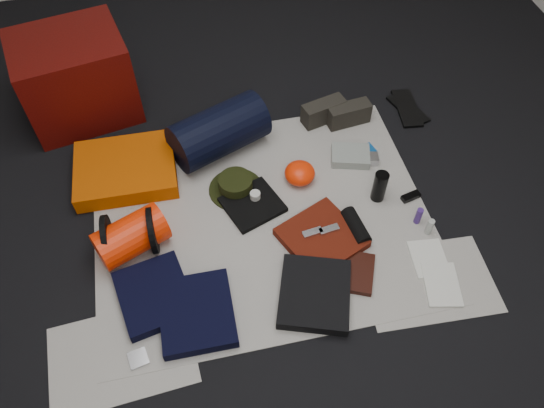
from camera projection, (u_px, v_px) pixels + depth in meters
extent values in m
cube|color=black|center=(262.00, 220.00, 2.59)|extent=(4.50, 4.50, 0.02)
cube|color=beige|center=(262.00, 218.00, 2.57)|extent=(1.60, 1.30, 0.01)
cube|color=beige|center=(122.00, 355.00, 2.16)|extent=(0.61, 0.44, 0.00)
cube|color=beige|center=(428.00, 281.00, 2.36)|extent=(0.60, 0.43, 0.00)
cube|color=#4E0905|center=(76.00, 78.00, 2.86)|extent=(0.65, 0.58, 0.47)
cube|color=#C94B02|center=(126.00, 170.00, 2.70)|extent=(0.51, 0.42, 0.09)
cylinder|color=#FA2904|center=(131.00, 236.00, 2.39)|extent=(0.36, 0.30, 0.19)
cylinder|color=black|center=(108.00, 238.00, 2.37)|extent=(0.02, 0.22, 0.22)
cylinder|color=black|center=(153.00, 230.00, 2.40)|extent=(0.02, 0.22, 0.22)
cylinder|color=black|center=(219.00, 131.00, 2.75)|extent=(0.56, 0.43, 0.26)
cylinder|color=black|center=(236.00, 189.00, 2.68)|extent=(0.35, 0.35, 0.01)
cylinder|color=black|center=(236.00, 184.00, 2.64)|extent=(0.17, 0.17, 0.07)
cube|color=#292620|center=(323.00, 111.00, 2.94)|extent=(0.26, 0.15, 0.12)
cube|color=#292620|center=(349.00, 114.00, 2.93)|extent=(0.25, 0.12, 0.12)
cube|color=black|center=(408.00, 109.00, 3.04)|extent=(0.18, 0.30, 0.02)
cube|color=black|center=(407.00, 108.00, 3.05)|extent=(0.15, 0.32, 0.02)
cube|color=black|center=(154.00, 295.00, 2.29)|extent=(0.35, 0.39, 0.05)
cube|color=black|center=(197.00, 313.00, 2.24)|extent=(0.31, 0.36, 0.05)
cube|color=black|center=(315.00, 294.00, 2.29)|extent=(0.40, 0.42, 0.05)
cube|color=black|center=(253.00, 205.00, 2.61)|extent=(0.33, 0.32, 0.03)
cube|color=#571509|center=(321.00, 238.00, 2.47)|extent=(0.43, 0.43, 0.04)
ellipsoid|color=#FA2904|center=(300.00, 173.00, 2.68)|extent=(0.18, 0.18, 0.10)
cube|color=gray|center=(350.00, 156.00, 2.79)|extent=(0.23, 0.20, 0.05)
cylinder|color=black|center=(380.00, 186.00, 2.58)|extent=(0.08, 0.08, 0.17)
cylinder|color=black|center=(356.00, 227.00, 2.50)|extent=(0.10, 0.20, 0.07)
cube|color=silver|center=(367.00, 159.00, 2.78)|extent=(0.12, 0.09, 0.04)
cube|color=navy|center=(363.00, 153.00, 2.80)|extent=(0.14, 0.11, 0.04)
cylinder|color=#402372|center=(419.00, 216.00, 2.52)|extent=(0.04, 0.04, 0.09)
cylinder|color=#A4A9A4|center=(430.00, 227.00, 2.48)|extent=(0.04, 0.04, 0.09)
cube|color=black|center=(358.00, 273.00, 2.37)|extent=(0.21, 0.24, 0.03)
cube|color=silver|center=(442.00, 285.00, 2.34)|extent=(0.19, 0.25, 0.01)
cube|color=silver|center=(429.00, 258.00, 2.43)|extent=(0.17, 0.21, 0.01)
cube|color=black|center=(411.00, 197.00, 2.64)|extent=(0.10, 0.06, 0.02)
cube|color=silver|center=(138.00, 358.00, 2.14)|extent=(0.09, 0.09, 0.01)
cylinder|color=beige|center=(255.00, 195.00, 2.60)|extent=(0.05, 0.05, 0.04)
cube|color=silver|center=(312.00, 232.00, 2.46)|extent=(0.10, 0.05, 0.01)
cube|color=silver|center=(329.00, 229.00, 2.47)|extent=(0.10, 0.05, 0.01)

